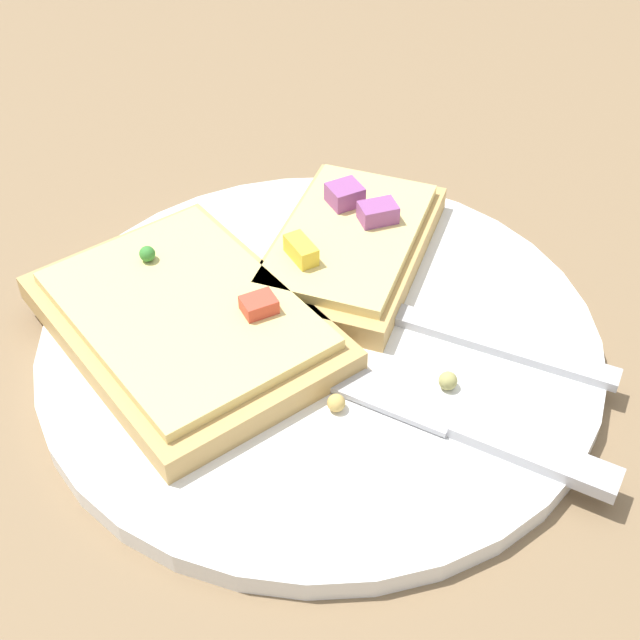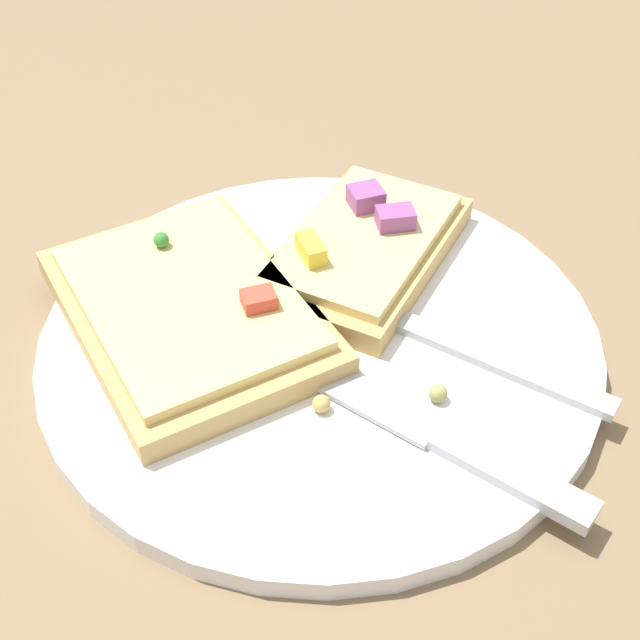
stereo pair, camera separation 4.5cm
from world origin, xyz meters
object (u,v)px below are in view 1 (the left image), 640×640
(plate, at_px, (320,342))
(fork, at_px, (397,314))
(knife, at_px, (437,415))
(pizza_slice_main, at_px, (185,320))
(pizza_slice_corner, at_px, (349,244))

(plate, xyz_separation_m, fork, (0.03, 0.03, 0.01))
(plate, bearing_deg, fork, 53.20)
(plate, bearing_deg, knife, -10.44)
(fork, bearing_deg, pizza_slice_main, 31.06)
(fork, xyz_separation_m, pizza_slice_main, (-0.08, -0.07, 0.01))
(plate, height_order, pizza_slice_main, pizza_slice_main)
(plate, relative_size, knife, 1.41)
(pizza_slice_corner, bearing_deg, plate, 4.56)
(pizza_slice_main, bearing_deg, pizza_slice_corner, -91.28)
(plate, distance_m, knife, 0.08)
(knife, xyz_separation_m, pizza_slice_corner, (-0.10, 0.07, 0.01))
(plate, xyz_separation_m, knife, (0.08, -0.01, 0.01))
(knife, height_order, pizza_slice_main, pizza_slice_main)
(fork, distance_m, pizza_slice_corner, 0.06)
(knife, bearing_deg, fork, -50.05)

